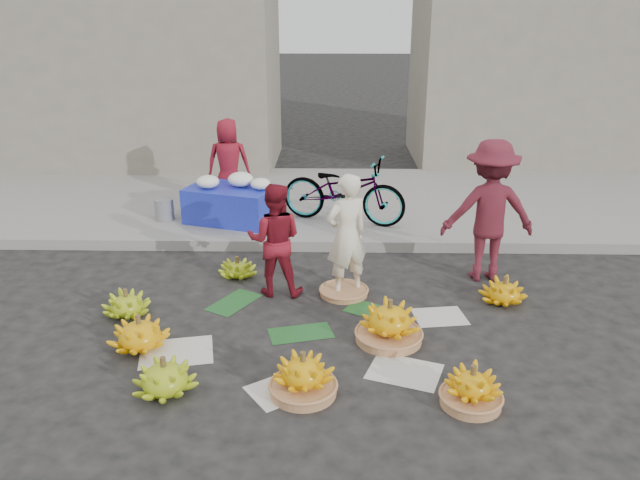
{
  "coord_description": "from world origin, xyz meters",
  "views": [
    {
      "loc": [
        0.22,
        -5.89,
        3.18
      ],
      "look_at": [
        0.08,
        0.69,
        0.7
      ],
      "focal_mm": 35.0,
      "sensor_mm": 36.0,
      "label": 1
    }
  ],
  "objects_px": {
    "banana_bunch_0": "(140,334)",
    "banana_bunch_4": "(389,323)",
    "vendor_cream": "(347,235)",
    "flower_table": "(231,202)",
    "bicycle": "(344,190)"
  },
  "relations": [
    {
      "from": "banana_bunch_0",
      "to": "bicycle",
      "type": "xyz_separation_m",
      "value": [
        2.05,
        3.56,
        0.46
      ]
    },
    {
      "from": "banana_bunch_4",
      "to": "flower_table",
      "type": "height_order",
      "value": "flower_table"
    },
    {
      "from": "vendor_cream",
      "to": "flower_table",
      "type": "height_order",
      "value": "vendor_cream"
    },
    {
      "from": "banana_bunch_4",
      "to": "flower_table",
      "type": "distance_m",
      "value": 3.97
    },
    {
      "from": "banana_bunch_0",
      "to": "vendor_cream",
      "type": "distance_m",
      "value": 2.51
    },
    {
      "from": "vendor_cream",
      "to": "banana_bunch_0",
      "type": "bearing_deg",
      "value": 4.29
    },
    {
      "from": "banana_bunch_0",
      "to": "banana_bunch_4",
      "type": "distance_m",
      "value": 2.48
    },
    {
      "from": "vendor_cream",
      "to": "bicycle",
      "type": "height_order",
      "value": "vendor_cream"
    },
    {
      "from": "banana_bunch_4",
      "to": "vendor_cream",
      "type": "bearing_deg",
      "value": 110.22
    },
    {
      "from": "banana_bunch_4",
      "to": "flower_table",
      "type": "bearing_deg",
      "value": 122.03
    },
    {
      "from": "vendor_cream",
      "to": "flower_table",
      "type": "bearing_deg",
      "value": -81.49
    },
    {
      "from": "banana_bunch_0",
      "to": "flower_table",
      "type": "relative_size",
      "value": 0.46
    },
    {
      "from": "bicycle",
      "to": "flower_table",
      "type": "bearing_deg",
      "value": 108.15
    },
    {
      "from": "banana_bunch_4",
      "to": "bicycle",
      "type": "height_order",
      "value": "bicycle"
    },
    {
      "from": "banana_bunch_0",
      "to": "banana_bunch_4",
      "type": "xyz_separation_m",
      "value": [
        2.47,
        0.2,
        0.04
      ]
    }
  ]
}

